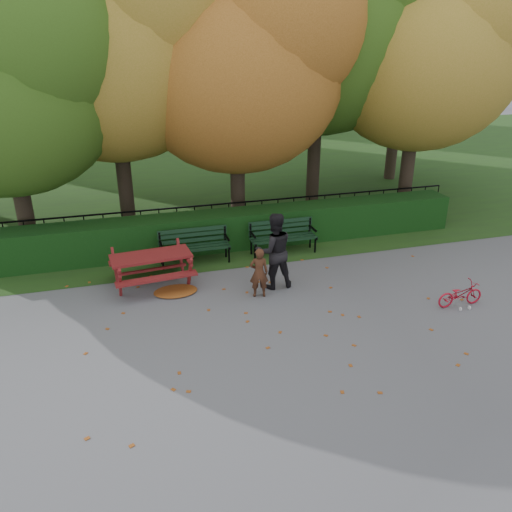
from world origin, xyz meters
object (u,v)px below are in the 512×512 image
object	(u,v)px
tree_a	(11,77)
adult	(274,251)
picnic_table	(151,262)
bicycle	(460,294)
bench_right	(282,234)
tree_c	(250,60)
child	(259,273)
tree_e	(436,49)
bench_left	(194,243)
tree_b	(123,37)
tree_d	(335,17)
tree_g	(415,39)

from	to	relation	value
tree_a	adult	bearing A→B (deg)	-34.86
picnic_table	bicycle	bearing A→B (deg)	-29.74
adult	tree_a	bearing A→B (deg)	-34.46
bench_right	adult	size ratio (longest dim) A/B	1.00
tree_c	bench_right	world-z (taller)	tree_c
bench_right	child	xyz separation A→B (m)	(-1.33, -2.28, 0.06)
tree_e	tree_a	bearing A→B (deg)	-179.06
tree_c	child	size ratio (longest dim) A/B	6.89
tree_a	bench_left	xyz separation A→B (m)	(3.89, -1.88, -4.00)
tree_b	tree_d	xyz separation A→B (m)	(6.32, 0.48, 0.58)
tree_d	bench_right	size ratio (longest dim) A/B	5.32
picnic_table	bench_left	bearing A→B (deg)	36.77
tree_a	adult	world-z (taller)	tree_a
tree_d	bench_left	world-z (taller)	tree_d
child	tree_a	bearing A→B (deg)	-29.84
picnic_table	tree_b	bearing A→B (deg)	84.12
child	bicycle	xyz separation A→B (m)	(4.06, -1.63, -0.30)
tree_d	tree_g	xyz separation A→B (m)	(4.46, 2.53, -0.61)
tree_c	bench_left	distance (m)	5.31
bench_right	picnic_table	xyz separation A→B (m)	(-3.57, -1.07, 0.09)
tree_b	child	size ratio (longest dim) A/B	7.57
bench_left	picnic_table	size ratio (longest dim) A/B	0.92
tree_b	tree_e	bearing A→B (deg)	-6.21
tree_g	tree_a	bearing A→B (deg)	-162.81
tree_e	bench_left	world-z (taller)	tree_e
tree_b	bicycle	world-z (taller)	tree_b
picnic_table	adult	bearing A→B (deg)	-22.61
tree_e	bench_left	xyz separation A→B (m)	(-7.82, -2.07, -4.56)
bench_right	adult	distance (m)	2.12
tree_b	picnic_table	size ratio (longest dim) A/B	4.51
picnic_table	tree_g	bearing A→B (deg)	27.95
tree_b	picnic_table	distance (m)	6.32
adult	tree_e	bearing A→B (deg)	-147.30
tree_b	tree_g	world-z (taller)	tree_b
tree_a	child	size ratio (longest dim) A/B	6.45
bench_left	adult	bearing A→B (deg)	-51.04
tree_c	tree_a	bearing A→B (deg)	-176.35
tree_a	bicycle	distance (m)	11.52
tree_c	tree_d	world-z (taller)	tree_d
tree_d	bench_left	size ratio (longest dim) A/B	5.32
tree_a	tree_c	distance (m)	6.04
tree_g	bicycle	world-z (taller)	tree_g
tree_e	child	world-z (taller)	tree_e
tree_b	adult	world-z (taller)	tree_b
tree_b	tree_d	distance (m)	6.37
child	bench_left	bearing A→B (deg)	-54.73
child	tree_d	bearing A→B (deg)	-115.16
tree_c	adult	bearing A→B (deg)	-98.12
picnic_table	tree_e	bearing A→B (deg)	13.76
tree_c	child	bearing A→B (deg)	-103.20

